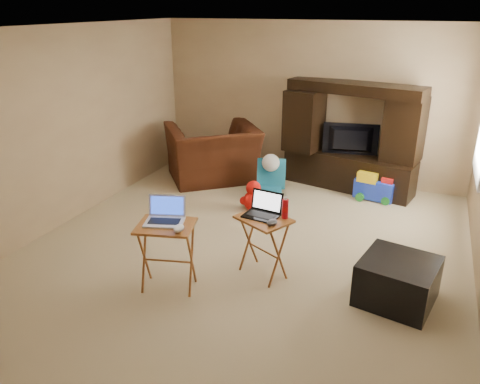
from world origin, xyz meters
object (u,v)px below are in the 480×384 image
at_px(entertainment_center, 351,137).
at_px(ottoman, 397,281).
at_px(child_rocker, 268,180).
at_px(laptop_right, 261,206).
at_px(mouse_left, 179,228).
at_px(laptop_left, 164,212).
at_px(mouse_right, 272,222).
at_px(water_bottle, 285,209).
at_px(tray_table_right, 263,247).
at_px(tray_table_left, 168,257).
at_px(recliner, 213,153).
at_px(television, 350,140).
at_px(plush_toy, 253,196).
at_px(push_toy, 375,185).

distance_m(entertainment_center, ottoman, 3.12).
bearing_deg(child_rocker, entertainment_center, 23.75).
bearing_deg(laptop_right, mouse_left, -122.90).
height_order(laptop_left, mouse_left, laptop_left).
distance_m(entertainment_center, mouse_left, 3.74).
height_order(mouse_right, water_bottle, water_bottle).
distance_m(tray_table_right, mouse_left, 1.00).
distance_m(tray_table_left, mouse_left, 0.44).
xyz_separation_m(child_rocker, laptop_right, (0.64, -2.05, 0.51)).
bearing_deg(water_bottle, child_rocker, 113.81).
bearing_deg(laptop_left, laptop_right, 19.21).
xyz_separation_m(tray_table_right, mouse_right, (0.13, -0.12, 0.36)).
distance_m(tray_table_left, laptop_right, 1.08).
height_order(laptop_right, mouse_left, laptop_right).
bearing_deg(recliner, ottoman, 102.90).
height_order(tray_table_right, mouse_right, mouse_right).
distance_m(television, plush_toy, 1.81).
relative_size(television, water_bottle, 4.06).
xyz_separation_m(mouse_right, water_bottle, (0.07, 0.20, 0.08)).
bearing_deg(child_rocker, mouse_left, -104.99).
bearing_deg(recliner, child_rocker, 120.48).
bearing_deg(tray_table_right, child_rocker, 134.63).
bearing_deg(ottoman, water_bottle, 178.63).
bearing_deg(television, plush_toy, 42.27).
relative_size(tray_table_right, laptop_left, 1.79).
height_order(child_rocker, tray_table_right, tray_table_right).
bearing_deg(recliner, plush_toy, 99.72).
distance_m(push_toy, mouse_right, 2.87).
height_order(child_rocker, laptop_left, laptop_left).
relative_size(ottoman, tray_table_right, 1.02).
xyz_separation_m(laptop_right, mouse_right, (0.17, -0.14, -0.09)).
bearing_deg(ottoman, mouse_left, -159.88).
bearing_deg(mouse_right, plush_toy, 116.56).
bearing_deg(television, recliner, 1.94).
distance_m(push_toy, laptop_right, 2.80).
relative_size(plush_toy, mouse_left, 3.05).
xyz_separation_m(tray_table_right, laptop_right, (-0.04, 0.02, 0.46)).
bearing_deg(ottoman, laptop_left, -164.12).
xyz_separation_m(tray_table_right, mouse_left, (-0.61, -0.68, 0.41)).
relative_size(entertainment_center, tray_table_left, 2.82).
relative_size(recliner, mouse_right, 10.16).
bearing_deg(recliner, entertainment_center, 152.97).
xyz_separation_m(entertainment_center, laptop_right, (-0.40, -2.92, -0.03)).
bearing_deg(recliner, television, 151.81).
distance_m(push_toy, ottoman, 2.63).
distance_m(plush_toy, water_bottle, 1.81).
bearing_deg(mouse_right, tray_table_left, -152.54).
height_order(ottoman, laptop_left, laptop_left).
distance_m(tray_table_right, laptop_right, 0.46).
xyz_separation_m(entertainment_center, plush_toy, (-1.06, -1.39, -0.60)).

